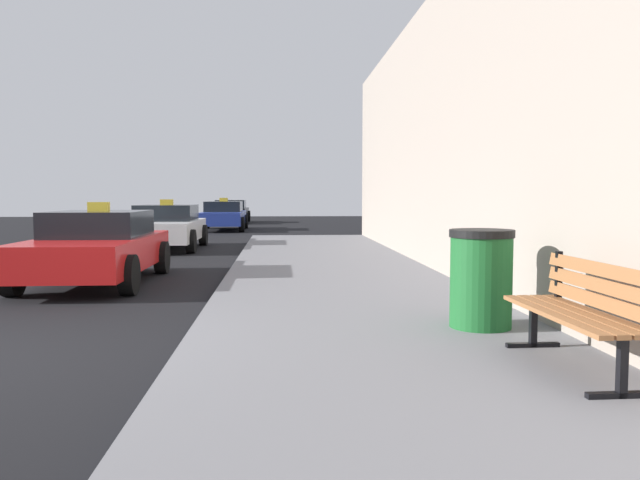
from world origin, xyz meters
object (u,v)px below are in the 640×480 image
at_px(car_white, 166,227).
at_px(bench, 583,306).
at_px(trash_bin, 481,278).
at_px(car_red, 97,247).
at_px(car_blue, 223,216).
at_px(car_black, 231,211).

bearing_deg(car_white, bench, 113.12).
bearing_deg(bench, trash_bin, 99.66).
relative_size(car_red, car_blue, 0.96).
distance_m(trash_bin, car_black, 29.29).
xyz_separation_m(car_red, car_blue, (0.73, 16.69, 0.00)).
height_order(trash_bin, car_white, car_white).
bearing_deg(car_red, car_white, -89.64).
bearing_deg(car_blue, car_black, -88.02).
height_order(car_red, car_black, car_red).
bearing_deg(car_blue, bench, 102.06).
bearing_deg(car_red, car_black, -91.11).
xyz_separation_m(bench, car_red, (-5.65, 6.36, -0.02)).
bearing_deg(car_red, trash_bin, 138.47).
xyz_separation_m(trash_bin, car_white, (-5.39, 11.71, -0.03)).
xyz_separation_m(car_white, car_blue, (0.77, 9.71, 0.00)).
relative_size(trash_bin, car_red, 0.24).
bearing_deg(car_white, car_red, 90.36).
bearing_deg(car_black, car_red, 88.89).
xyz_separation_m(car_red, car_black, (0.47, 24.16, 0.00)).
relative_size(trash_bin, car_black, 0.23).
bearing_deg(car_black, bench, 99.64).
relative_size(car_white, car_black, 0.92).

